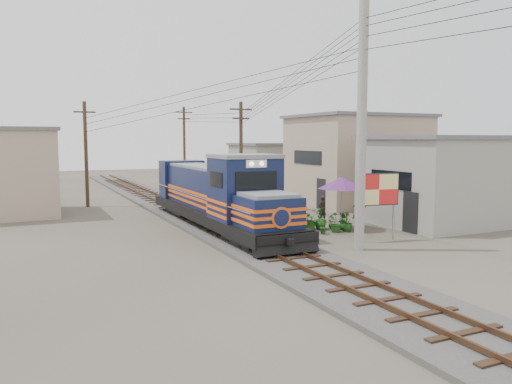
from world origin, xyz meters
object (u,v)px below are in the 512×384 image
market_umbrella (342,183)px  vendor (322,209)px  locomotive (218,196)px  billboard (378,191)px

market_umbrella → vendor: bearing=82.0°
locomotive → billboard: size_ratio=4.94×
market_umbrella → billboard: bearing=-94.1°
billboard → market_umbrella: billboard is taller
locomotive → vendor: size_ratio=10.18×
billboard → vendor: bearing=92.5°
billboard → market_umbrella: size_ratio=0.98×
locomotive → vendor: bearing=-5.8°
billboard → locomotive: bearing=139.9°
billboard → market_umbrella: bearing=94.1°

